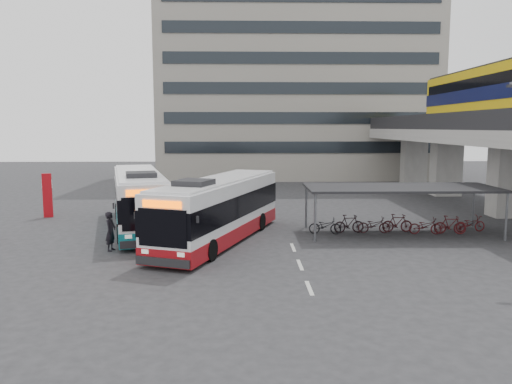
{
  "coord_description": "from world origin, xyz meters",
  "views": [
    {
      "loc": [
        0.22,
        -23.04,
        5.67
      ],
      "look_at": [
        0.86,
        5.11,
        2.0
      ],
      "focal_mm": 35.0,
      "sensor_mm": 36.0,
      "label": 1
    }
  ],
  "objects": [
    {
      "name": "bike_shelter",
      "position": [
        8.5,
        3.0,
        1.36
      ],
      "size": [
        10.0,
        4.0,
        2.54
      ],
      "color": "#595B60",
      "rests_on": "ground"
    },
    {
      "name": "office_block",
      "position": [
        6.0,
        36.0,
        12.5
      ],
      "size": [
        30.0,
        15.0,
        25.0
      ],
      "primitive_type": "cube",
      "color": "gray",
      "rests_on": "ground"
    },
    {
      "name": "pedestrian",
      "position": [
        -5.96,
        -0.39,
        0.91
      ],
      "size": [
        0.53,
        0.72,
        1.82
      ],
      "primitive_type": "imported",
      "rotation": [
        0.0,
        0.0,
        1.43
      ],
      "color": "black",
      "rests_on": "ground"
    },
    {
      "name": "bus_main",
      "position": [
        -1.06,
        1.5,
        1.56
      ],
      "size": [
        6.23,
        11.54,
        3.37
      ],
      "rotation": [
        0.0,
        0.0,
        -0.35
      ],
      "color": "white",
      "rests_on": "ground"
    },
    {
      "name": "ground",
      "position": [
        0.0,
        0.0,
        0.0
      ],
      "size": [
        120.0,
        120.0,
        0.0
      ],
      "primitive_type": "plane",
      "color": "#28282B",
      "rests_on": "ground"
    },
    {
      "name": "bus_teal",
      "position": [
        -5.75,
        4.9,
        1.59
      ],
      "size": [
        5.41,
        11.82,
        3.42
      ],
      "rotation": [
        0.0,
        0.0,
        0.26
      ],
      "color": "white",
      "rests_on": "ground"
    },
    {
      "name": "viaduct",
      "position": [
        17.0,
        10.57,
        6.23
      ],
      "size": [
        8.0,
        32.0,
        9.68
      ],
      "color": "gray",
      "rests_on": "ground"
    },
    {
      "name": "road_markings",
      "position": [
        2.5,
        -3.0,
        0.01
      ],
      "size": [
        0.15,
        7.6,
        0.01
      ],
      "color": "beige",
      "rests_on": "ground"
    },
    {
      "name": "sign_totem_north",
      "position": [
        -12.22,
        8.38,
        1.44
      ],
      "size": [
        0.6,
        0.3,
        2.79
      ],
      "rotation": [
        0.0,
        0.0,
        0.22
      ],
      "color": "#AA0A12",
      "rests_on": "ground"
    }
  ]
}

